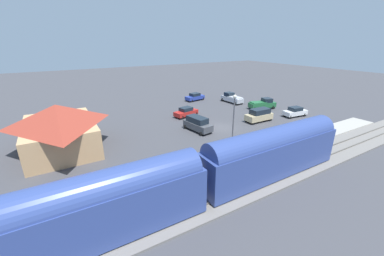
% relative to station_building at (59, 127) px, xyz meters
% --- Properties ---
extents(ground_plane, '(200.00, 200.00, 0.00)m').
position_rel_station_building_xyz_m(ground_plane, '(-4.00, -22.00, -3.04)').
color(ground_plane, '#424247').
extents(railway_track, '(4.80, 70.00, 0.30)m').
position_rel_station_building_xyz_m(railway_track, '(-18.00, -22.00, -2.95)').
color(railway_track, slate).
rests_on(railway_track, ground).
extents(platform, '(3.20, 46.00, 0.30)m').
position_rel_station_building_xyz_m(platform, '(-14.00, -22.00, -2.89)').
color(platform, '#A8A399').
rests_on(platform, ground).
extents(station_building, '(12.29, 8.60, 5.85)m').
position_rel_station_building_xyz_m(station_building, '(0.00, 0.00, 0.00)').
color(station_building, tan).
rests_on(station_building, ground).
extents(pedestrian_on_platform, '(0.36, 0.36, 1.71)m').
position_rel_station_building_xyz_m(pedestrian_on_platform, '(-13.48, -20.88, -1.76)').
color(pedestrian_on_platform, '#333338').
rests_on(pedestrian_on_platform, platform).
extents(pedestrian_waiting_far, '(0.36, 0.36, 1.71)m').
position_rel_station_building_xyz_m(pedestrian_waiting_far, '(-13.40, -31.83, -1.76)').
color(pedestrian_waiting_far, '#23284C').
rests_on(pedestrian_waiting_far, platform).
extents(sedan_white, '(2.30, 4.67, 1.74)m').
position_rel_station_building_xyz_m(sedan_white, '(-6.01, -37.49, -2.16)').
color(sedan_white, white).
rests_on(sedan_white, ground).
extents(sedan_red, '(2.77, 4.79, 1.74)m').
position_rel_station_building_xyz_m(sedan_red, '(4.00, -20.25, -2.16)').
color(sedan_red, red).
rests_on(sedan_red, ground).
extents(suv_charcoal, '(5.14, 2.95, 2.22)m').
position_rel_station_building_xyz_m(suv_charcoal, '(-3.24, -18.22, -1.89)').
color(suv_charcoal, '#47494F').
rests_on(suv_charcoal, ground).
extents(pickup_silver, '(5.48, 2.67, 2.14)m').
position_rel_station_building_xyz_m(pickup_silver, '(7.89, -34.15, -2.01)').
color(pickup_silver, silver).
rests_on(pickup_silver, ground).
extents(pickup_green, '(3.12, 5.70, 2.14)m').
position_rel_station_building_xyz_m(pickup_green, '(0.69, -36.23, -2.01)').
color(pickup_green, '#236638').
rests_on(pickup_green, ground).
extents(suv_tan, '(2.02, 4.92, 2.22)m').
position_rel_station_building_xyz_m(suv_tan, '(-4.76, -29.68, -1.89)').
color(suv_tan, '#C6B284').
rests_on(suv_tan, ground).
extents(sedan_blue, '(2.49, 4.72, 1.74)m').
position_rel_station_building_xyz_m(sedan_blue, '(13.71, -28.04, -2.16)').
color(sedan_blue, '#283D9E').
rests_on(sedan_blue, ground).
extents(light_pole_near_platform, '(0.44, 0.44, 7.10)m').
position_rel_station_building_xyz_m(light_pole_near_platform, '(-11.20, -18.38, 1.48)').
color(light_pole_near_platform, '#515156').
rests_on(light_pole_near_platform, ground).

